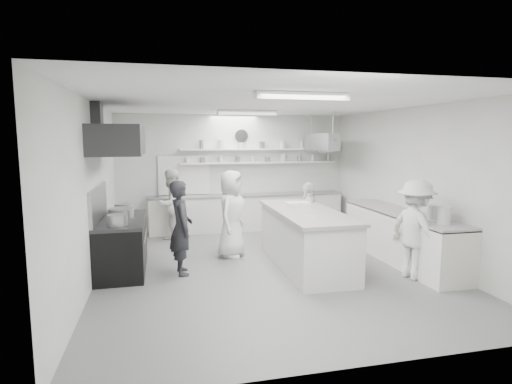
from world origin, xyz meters
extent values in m
cube|color=gray|center=(0.00, 0.00, -0.01)|extent=(6.00, 7.00, 0.02)
cube|color=white|center=(0.00, 0.00, 3.01)|extent=(6.00, 7.00, 0.02)
cube|color=silver|center=(0.00, 3.50, 1.50)|extent=(6.00, 0.04, 3.00)
cube|color=silver|center=(0.00, -3.50, 1.50)|extent=(6.00, 0.04, 3.00)
cube|color=silver|center=(-3.00, 0.00, 1.50)|extent=(0.04, 7.00, 3.00)
cube|color=silver|center=(3.00, 0.00, 1.50)|extent=(0.04, 7.00, 3.00)
cube|color=black|center=(-2.60, 0.40, 0.45)|extent=(0.80, 1.80, 0.90)
cube|color=#2E2E30|center=(-2.60, 0.40, 2.35)|extent=(0.85, 2.00, 0.50)
cube|color=white|center=(0.30, 3.20, 0.46)|extent=(5.00, 0.60, 0.92)
cube|color=white|center=(0.70, 3.37, 1.75)|extent=(4.20, 0.26, 0.04)
cube|color=white|center=(0.70, 3.37, 2.10)|extent=(4.20, 0.26, 0.04)
cube|color=black|center=(-1.30, 3.48, 1.45)|extent=(1.30, 0.04, 1.00)
cylinder|color=white|center=(0.20, 3.46, 2.45)|extent=(0.32, 0.05, 0.32)
cube|color=white|center=(2.65, -0.20, 0.47)|extent=(0.74, 3.30, 0.94)
cube|color=#9D9EA2|center=(2.00, 2.40, 2.30)|extent=(0.30, 1.60, 0.40)
cube|color=white|center=(0.00, -1.80, 2.94)|extent=(1.30, 0.25, 0.10)
cube|color=white|center=(0.00, 1.80, 2.94)|extent=(1.30, 0.25, 0.10)
cube|color=white|center=(0.71, -0.09, 0.51)|extent=(1.04, 2.75, 1.01)
cylinder|color=#9D9EA2|center=(-2.60, 0.46, 1.02)|extent=(0.45, 0.45, 0.23)
imported|color=#242429|center=(-1.56, -0.01, 0.83)|extent=(0.46, 0.64, 1.66)
imported|color=white|center=(-1.67, 2.68, 0.83)|extent=(1.02, 1.01, 1.66)
imported|color=white|center=(-0.52, 0.86, 0.88)|extent=(0.91, 1.02, 1.75)
imported|color=white|center=(1.15, 0.92, 0.74)|extent=(0.64, 0.93, 1.47)
imported|color=white|center=(2.30, -1.16, 0.85)|extent=(0.83, 1.20, 1.70)
imported|color=#9D9EA2|center=(0.56, 0.33, 1.04)|extent=(0.31, 0.31, 0.06)
imported|color=white|center=(0.56, -0.71, 1.04)|extent=(0.20, 0.20, 0.06)
imported|color=white|center=(2.72, -1.10, 0.97)|extent=(0.29, 0.29, 0.06)
camera|label=1|loc=(-1.89, -7.18, 2.37)|focal=28.84mm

